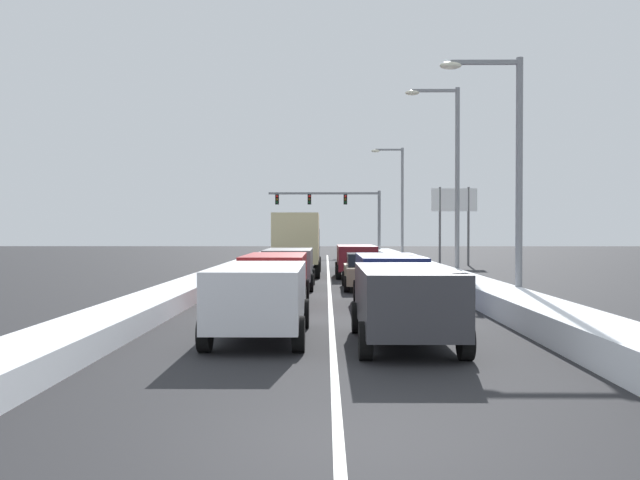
{
  "coord_description": "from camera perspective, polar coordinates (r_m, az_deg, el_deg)",
  "views": [
    {
      "loc": [
        -0.15,
        -7.55,
        2.49
      ],
      "look_at": [
        -0.59,
        43.97,
        1.72
      ],
      "focal_mm": 37.92,
      "sensor_mm": 36.0,
      "label": 1
    }
  ],
  "objects": [
    {
      "name": "ground_plane",
      "position": [
        30.16,
        0.78,
        -3.88
      ],
      "size": [
        146.31,
        146.31,
        0.0
      ],
      "primitive_type": "plane",
      "color": "#28282B"
    },
    {
      "name": "lane_stripe_between_right_lane_and_center_lane",
      "position": [
        35.77,
        0.73,
        -3.13
      ],
      "size": [
        0.14,
        61.9,
        0.01
      ],
      "primitive_type": "cube",
      "color": "silver",
      "rests_on": "ground"
    },
    {
      "name": "snow_bank_right_shoulder",
      "position": [
        36.16,
        9.17,
        -2.57
      ],
      "size": [
        1.55,
        61.9,
        0.67
      ],
      "primitive_type": "cube",
      "color": "white",
      "rests_on": "ground"
    },
    {
      "name": "snow_bank_left_shoulder",
      "position": [
        36.12,
        -7.71,
        -2.67
      ],
      "size": [
        1.59,
        61.9,
        0.54
      ],
      "primitive_type": "cube",
      "color": "white",
      "rests_on": "ground"
    },
    {
      "name": "suv_charcoal_right_lane_nearest",
      "position": [
        14.73,
        7.2,
        -4.89
      ],
      "size": [
        2.16,
        4.9,
        1.67
      ],
      "color": "#38383D",
      "rests_on": "ground"
    },
    {
      "name": "suv_navy_right_lane_second",
      "position": [
        21.93,
        5.85,
        -3.0
      ],
      "size": [
        2.16,
        4.9,
        1.67
      ],
      "color": "navy",
      "rests_on": "ground"
    },
    {
      "name": "sedan_tan_right_lane_third",
      "position": [
        28.46,
        3.96,
        -2.62
      ],
      "size": [
        2.0,
        4.5,
        1.51
      ],
      "color": "#937F60",
      "rests_on": "ground"
    },
    {
      "name": "suv_maroon_right_lane_fourth",
      "position": [
        35.53,
        3.07,
        -1.52
      ],
      "size": [
        2.16,
        4.9,
        1.67
      ],
      "color": "maroon",
      "rests_on": "ground"
    },
    {
      "name": "sedan_green_right_lane_fifth",
      "position": [
        42.54,
        2.82,
        -1.47
      ],
      "size": [
        2.0,
        4.5,
        1.51
      ],
      "color": "#1E5633",
      "rests_on": "ground"
    },
    {
      "name": "suv_white_center_lane_nearest",
      "position": [
        15.52,
        -5.11,
        -4.59
      ],
      "size": [
        2.16,
        4.9,
        1.67
      ],
      "color": "silver",
      "rests_on": "ground"
    },
    {
      "name": "suv_red_center_lane_second",
      "position": [
        22.54,
        -3.79,
        -2.89
      ],
      "size": [
        2.16,
        4.9,
        1.67
      ],
      "color": "maroon",
      "rests_on": "ground"
    },
    {
      "name": "suv_gray_center_lane_third",
      "position": [
        28.9,
        -2.64,
        -2.07
      ],
      "size": [
        2.16,
        4.9,
        1.67
      ],
      "color": "slate",
      "rests_on": "ground"
    },
    {
      "name": "box_truck_center_lane_fourth",
      "position": [
        36.96,
        -1.92,
        -0.06
      ],
      "size": [
        2.53,
        7.2,
        3.36
      ],
      "color": "black",
      "rests_on": "ground"
    },
    {
      "name": "suv_silver_center_lane_fifth",
      "position": [
        44.9,
        -1.53,
        -1.03
      ],
      "size": [
        2.16,
        4.9,
        1.67
      ],
      "color": "#B7BABF",
      "rests_on": "ground"
    },
    {
      "name": "traffic_light_gantry",
      "position": [
        63.86,
        1.69,
        2.86
      ],
      "size": [
        10.6,
        0.47,
        6.2
      ],
      "color": "slate",
      "rests_on": "ground"
    },
    {
      "name": "street_lamp_right_near",
      "position": [
        22.5,
        15.56,
        6.69
      ],
      "size": [
        2.66,
        0.36,
        7.98
      ],
      "color": "gray",
      "rests_on": "ground"
    },
    {
      "name": "street_lamp_right_mid",
      "position": [
        33.57,
        10.97,
        6.04
      ],
      "size": [
        2.66,
        0.36,
        9.4
      ],
      "color": "gray",
      "rests_on": "ground"
    },
    {
      "name": "street_lamp_right_far",
      "position": [
        55.78,
        6.62,
        3.88
      ],
      "size": [
        2.66,
        0.36,
        9.22
      ],
      "color": "gray",
      "rests_on": "ground"
    },
    {
      "name": "roadside_sign_right",
      "position": [
        48.28,
        11.26,
        2.65
      ],
      "size": [
        3.2,
        0.16,
        5.5
      ],
      "color": "#59595B",
      "rests_on": "ground"
    }
  ]
}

